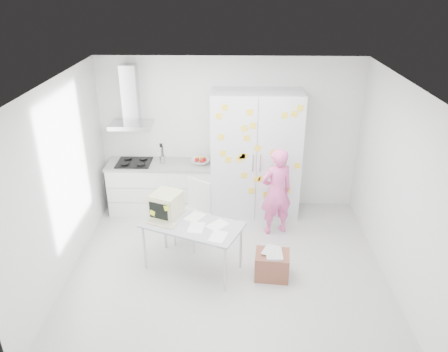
{
  "coord_description": "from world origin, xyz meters",
  "views": [
    {
      "loc": [
        0.08,
        -5.22,
        3.92
      ],
      "look_at": [
        -0.06,
        0.61,
        1.19
      ],
      "focal_mm": 35.0,
      "sensor_mm": 36.0,
      "label": 1
    }
  ],
  "objects_px": {
    "cardboard_box": "(272,265)",
    "person": "(276,192)",
    "desk": "(175,213)",
    "chair": "(195,209)"
  },
  "relations": [
    {
      "from": "desk",
      "to": "cardboard_box",
      "type": "height_order",
      "value": "desk"
    },
    {
      "from": "person",
      "to": "chair",
      "type": "bearing_deg",
      "value": -6.47
    },
    {
      "from": "cardboard_box",
      "to": "desk",
      "type": "bearing_deg",
      "value": 167.35
    },
    {
      "from": "desk",
      "to": "cardboard_box",
      "type": "bearing_deg",
      "value": 9.71
    },
    {
      "from": "chair",
      "to": "desk",
      "type": "bearing_deg",
      "value": -77.33
    },
    {
      "from": "cardboard_box",
      "to": "person",
      "type": "bearing_deg",
      "value": 83.64
    },
    {
      "from": "chair",
      "to": "cardboard_box",
      "type": "relative_size",
      "value": 2.04
    },
    {
      "from": "desk",
      "to": "cardboard_box",
      "type": "relative_size",
      "value": 3.02
    },
    {
      "from": "desk",
      "to": "chair",
      "type": "height_order",
      "value": "desk"
    },
    {
      "from": "desk",
      "to": "cardboard_box",
      "type": "xyz_separation_m",
      "value": [
        1.37,
        -0.31,
        -0.63
      ]
    }
  ]
}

